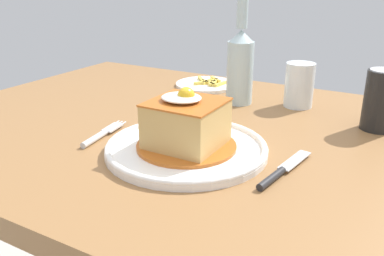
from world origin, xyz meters
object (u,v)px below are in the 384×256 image
at_px(fork, 101,135).
at_px(side_plate_fries, 206,84).
at_px(drinking_glass, 299,88).
at_px(main_plate, 186,148).
at_px(soda_can, 381,100).
at_px(beer_bottle_clear, 240,63).
at_px(knife, 279,173).

relative_size(fork, side_plate_fries, 0.83).
bearing_deg(drinking_glass, main_plate, -104.63).
height_order(main_plate, soda_can, soda_can).
xyz_separation_m(fork, beer_bottle_clear, (0.14, 0.34, 0.09)).
xyz_separation_m(main_plate, drinking_glass, (0.10, 0.37, 0.04)).
bearing_deg(knife, beer_bottle_clear, 122.73).
bearing_deg(beer_bottle_clear, fork, -112.35).
bearing_deg(fork, main_plate, 7.21).
xyz_separation_m(main_plate, fork, (-0.18, -0.02, -0.00)).
bearing_deg(beer_bottle_clear, side_plate_fries, 144.83).
bearing_deg(fork, knife, 2.33).
xyz_separation_m(soda_can, beer_bottle_clear, (-0.32, 0.03, 0.04)).
bearing_deg(drinking_glass, soda_can, -21.39).
relative_size(main_plate, soda_can, 2.33).
distance_m(fork, beer_bottle_clear, 0.38).
xyz_separation_m(drinking_glass, side_plate_fries, (-0.28, 0.06, -0.04)).
relative_size(knife, beer_bottle_clear, 0.62).
xyz_separation_m(knife, side_plate_fries, (-0.35, 0.43, -0.00)).
height_order(knife, side_plate_fries, side_plate_fries).
xyz_separation_m(main_plate, beer_bottle_clear, (-0.04, 0.32, 0.09)).
relative_size(knife, side_plate_fries, 0.97).
xyz_separation_m(fork, side_plate_fries, (-0.00, 0.44, -0.00)).
xyz_separation_m(fork, drinking_glass, (0.28, 0.39, 0.04)).
height_order(soda_can, side_plate_fries, soda_can).
height_order(fork, soda_can, soda_can).
relative_size(soda_can, beer_bottle_clear, 0.47).
bearing_deg(side_plate_fries, knife, -50.51).
relative_size(fork, knife, 0.86).
bearing_deg(soda_can, drinking_glass, 158.61).
xyz_separation_m(beer_bottle_clear, drinking_glass, (0.13, 0.04, -0.05)).
distance_m(main_plate, soda_can, 0.41).
height_order(fork, knife, same).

